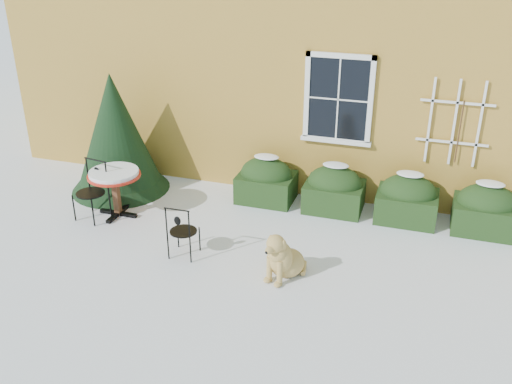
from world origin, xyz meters
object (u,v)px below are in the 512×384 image
(evergreen_shrub, at_px, (117,144))
(patio_chair_far, at_px, (92,190))
(bistro_table, at_px, (114,178))
(dog, at_px, (282,258))
(patio_chair_near, at_px, (182,231))

(evergreen_shrub, distance_m, patio_chair_far, 1.32)
(bistro_table, distance_m, dog, 3.55)
(patio_chair_far, bearing_deg, dog, -3.01)
(patio_chair_far, relative_size, dog, 1.22)
(evergreen_shrub, height_order, dog, evergreen_shrub)
(bistro_table, relative_size, patio_chair_near, 1.03)
(evergreen_shrub, relative_size, dog, 2.68)
(bistro_table, relative_size, patio_chair_far, 0.88)
(bistro_table, height_order, patio_chair_near, patio_chair_near)
(bistro_table, bearing_deg, patio_chair_near, -28.23)
(patio_chair_near, bearing_deg, bistro_table, -29.40)
(evergreen_shrub, height_order, patio_chair_near, evergreen_shrub)
(bistro_table, bearing_deg, dog, -16.84)
(evergreen_shrub, bearing_deg, patio_chair_far, -81.46)
(patio_chair_near, bearing_deg, dog, 175.44)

